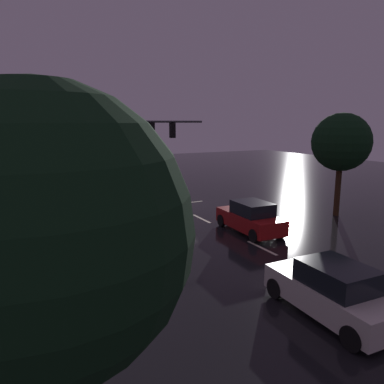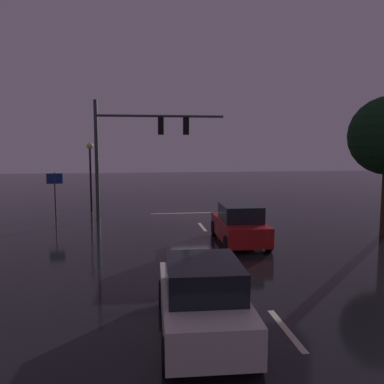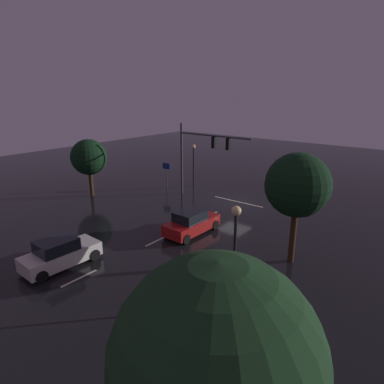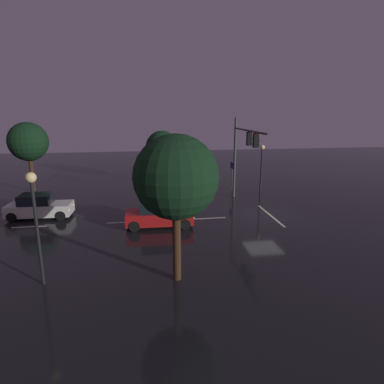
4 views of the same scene
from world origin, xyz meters
name	(u,v)px [view 2 (image 2 of 4)]	position (x,y,z in m)	size (l,w,h in m)	color
ground_plane	(192,214)	(0.00, 0.00, 0.00)	(80.00, 80.00, 0.00)	black
traffic_signal_assembly	(138,139)	(3.26, 0.73, 4.61)	(7.48, 0.47, 6.81)	#383A3D
lane_dash_far	(202,227)	(0.00, 4.00, 0.00)	(2.20, 0.16, 0.01)	beige
lane_dash_mid	(228,258)	(0.00, 10.00, 0.00)	(2.20, 0.16, 0.01)	beige
lane_dash_near	(286,330)	(0.00, 16.00, 0.00)	(2.20, 0.16, 0.01)	beige
stop_bar	(191,213)	(0.00, -0.46, 0.00)	(5.00, 0.16, 0.01)	beige
car_approaching	(239,225)	(-1.04, 7.63, 0.80)	(2.01, 4.41, 1.70)	maroon
car_distant	(202,299)	(1.94, 15.88, 0.80)	(2.05, 4.43, 1.70)	silver
street_lamp_right_kerb	(90,163)	(6.26, -1.93, 3.15)	(0.44, 0.44, 4.43)	black
route_sign	(55,185)	(8.08, 0.24, 1.93)	(0.90, 0.15, 2.67)	#383A3D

